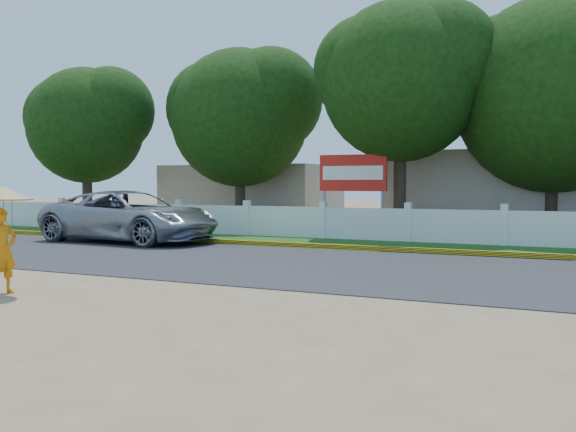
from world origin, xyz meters
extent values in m
plane|color=#9E8460|center=(0.00, 0.00, 0.00)|extent=(120.00, 120.00, 0.00)
cube|color=#38383A|center=(0.00, 4.50, 0.01)|extent=(60.00, 7.00, 0.02)
cube|color=#2D601E|center=(0.00, 9.75, 0.01)|extent=(60.00, 3.50, 0.03)
cube|color=yellow|center=(0.00, 8.05, 0.08)|extent=(40.00, 0.18, 0.16)
cube|color=silver|center=(0.00, 11.20, 0.55)|extent=(40.00, 0.10, 1.10)
cube|color=#B7AD99|center=(3.00, 18.00, 1.60)|extent=(10.00, 6.00, 3.20)
cube|color=#B7AD99|center=(-10.00, 19.00, 1.40)|extent=(8.00, 5.00, 2.80)
imported|color=#95969C|center=(-8.27, 7.39, 0.85)|extent=(6.26, 3.19, 1.69)
imported|color=orange|center=(-3.96, -1.37, 0.76)|extent=(0.42, 0.59, 1.52)
cylinder|color=gray|center=(-3.91, -1.37, 1.34)|extent=(0.02, 0.02, 0.99)
cone|color=tan|center=(-3.91, -1.37, 1.76)|extent=(1.04, 1.04, 0.25)
cylinder|color=gray|center=(-3.40, 12.30, 1.00)|extent=(0.12, 0.12, 2.00)
cylinder|color=gray|center=(-1.20, 12.30, 1.00)|extent=(0.12, 0.12, 2.00)
cube|color=red|center=(-2.30, 12.30, 2.30)|extent=(2.50, 0.12, 1.30)
cube|color=silver|center=(-2.30, 12.24, 2.30)|extent=(2.25, 0.02, 0.49)
cylinder|color=#473828|center=(-8.36, 14.88, 1.55)|extent=(0.44, 0.44, 3.11)
sphere|color=#1C440F|center=(-8.36, 14.88, 4.74)|extent=(5.93, 5.93, 5.93)
cylinder|color=#473828|center=(4.13, 15.07, 1.57)|extent=(0.44, 0.44, 3.13)
sphere|color=#1C440F|center=(4.13, 15.07, 5.03)|extent=(6.90, 6.90, 6.90)
cylinder|color=#473828|center=(-15.30, 13.08, 1.55)|extent=(0.44, 0.44, 3.09)
sphere|color=#1C440F|center=(-15.30, 13.08, 4.52)|extent=(5.20, 5.20, 5.20)
cylinder|color=#473828|center=(-0.82, 13.14, 1.99)|extent=(0.44, 0.44, 3.97)
sphere|color=#1C440F|center=(-0.82, 13.14, 5.54)|extent=(5.70, 5.70, 5.70)
camera|label=1|loc=(5.35, -9.35, 1.96)|focal=40.00mm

